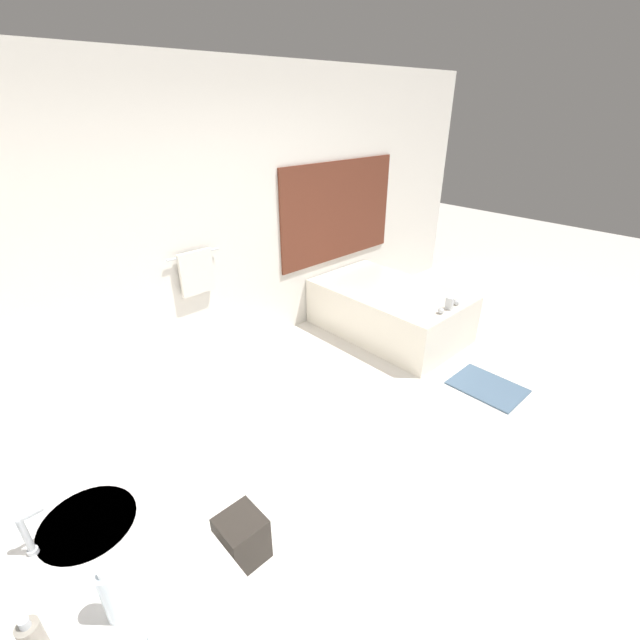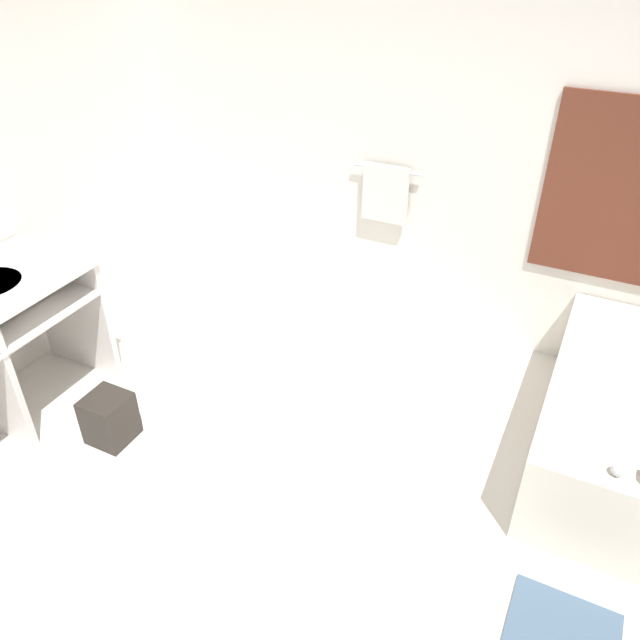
{
  "view_description": "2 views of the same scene",
  "coord_description": "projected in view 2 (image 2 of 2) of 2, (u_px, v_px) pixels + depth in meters",
  "views": [
    {
      "loc": [
        -1.96,
        -1.24,
        2.36
      ],
      "look_at": [
        -0.06,
        0.78,
        0.93
      ],
      "focal_mm": 24.0,
      "sensor_mm": 36.0,
      "label": 1
    },
    {
      "loc": [
        1.09,
        -1.64,
        2.63
      ],
      "look_at": [
        -0.17,
        0.89,
        0.74
      ],
      "focal_mm": 35.0,
      "sensor_mm": 36.0,
      "label": 2
    }
  ],
  "objects": [
    {
      "name": "waste_bin",
      "position": [
        109.0,
        418.0,
        3.61
      ],
      "size": [
        0.24,
        0.24,
        0.3
      ],
      "color": "#2D2823",
      "rests_on": "ground_plane"
    },
    {
      "name": "wall_back_with_blinds",
      "position": [
        445.0,
        145.0,
        3.97
      ],
      "size": [
        7.4,
        0.13,
        2.7
      ],
      "color": "white",
      "rests_on": "ground_plane"
    },
    {
      "name": "ground_plane",
      "position": [
        271.0,
        542.0,
        3.08
      ],
      "size": [
        16.0,
        16.0,
        0.0
      ],
      "primitive_type": "plane",
      "color": "silver",
      "rests_on": "ground"
    }
  ]
}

